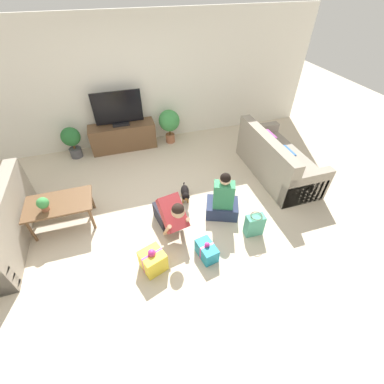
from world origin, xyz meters
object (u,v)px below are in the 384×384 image
dog (185,193)px  person_sitting (223,201)px  tabletop_plant (43,204)px  potted_plant_back_left (72,140)px  sofa_right (276,161)px  tv_console (123,137)px  person_kneeling (170,214)px  gift_bag_a (254,225)px  tv (118,110)px  potted_plant_back_right (169,122)px  gift_box_a (153,260)px  coffee_table (59,205)px  gift_box_b (207,251)px

dog → person_sitting: bearing=-34.0°
person_sitting → tabletop_plant: (-2.64, 0.45, 0.28)m
tabletop_plant → potted_plant_back_left: bearing=82.9°
sofa_right → tv_console: (-2.74, 1.88, -0.03)m
sofa_right → person_kneeling: (-2.31, -0.80, 0.03)m
dog → gift_bag_a: gift_bag_a is taller
sofa_right → gift_bag_a: sofa_right is taller
tv → potted_plant_back_right: bearing=-2.7°
gift_box_a → coffee_table: bearing=134.4°
potted_plant_back_right → gift_box_b: bearing=-94.5°
gift_box_b → sofa_right: bearing=36.6°
gift_box_b → tabletop_plant: bearing=151.4°
tv_console → tv: bearing=180.0°
tv → coffee_table: bearing=-119.5°
coffee_table → gift_box_b: 2.36m
tv → sofa_right: bearing=-34.5°
sofa_right → potted_plant_back_left: size_ratio=2.76×
tv_console → gift_bag_a: bearing=-62.4°
dog → gift_box_a: gift_box_a is taller
gift_box_a → gift_bag_a: gift_bag_a is taller
tv → gift_box_a: tv is taller
dog → gift_bag_a: size_ratio=1.22×
tv_console → potted_plant_back_left: 1.07m
tv → person_kneeling: (0.44, -2.68, -0.55)m
sofa_right → potted_plant_back_right: 2.50m
person_kneeling → gift_box_a: person_kneeling is taller
gift_box_b → coffee_table: bearing=147.3°
person_sitting → dog: person_sitting is taller
gift_box_a → person_sitting: bearing=27.4°
dog → tabletop_plant: (-2.15, -0.05, 0.40)m
person_sitting → gift_box_a: (-1.29, -0.67, -0.15)m
potted_plant_back_right → dog: size_ratio=1.63×
dog → gift_box_b: (-0.03, -1.20, -0.07)m
tv → potted_plant_back_left: 1.16m
potted_plant_back_left → coffee_table: bearing=-93.1°
tv_console → person_sitting: person_sitting is taller
coffee_table → tv_console: 2.37m
gift_box_b → potted_plant_back_left: bearing=119.6°
person_sitting → tv: bearing=-40.8°
tv_console → gift_bag_a: (1.64, -3.14, -0.10)m
person_sitting → tabletop_plant: 2.69m
tv_console → gift_bag_a: 3.54m
gift_box_a → tv_console: bearing=90.6°
person_sitting → tv_console: bearing=-40.8°
gift_box_b → person_sitting: bearing=53.6°
potted_plant_back_right → gift_box_a: 3.41m
tv_console → tabletop_plant: 2.56m
person_sitting → tabletop_plant: person_sitting is taller
sofa_right → tabletop_plant: sofa_right is taller
potted_plant_back_left → tabletop_plant: tabletop_plant is taller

